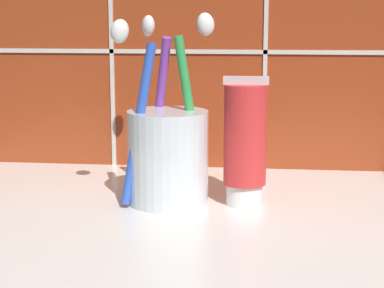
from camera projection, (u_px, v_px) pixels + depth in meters
sink_counter at (243, 227)px, 59.49cm from camera, size 73.57×39.69×2.00cm
tile_wall_backsplash at (251, 8)px, 75.16cm from camera, size 83.57×1.72×42.30cm
toothbrush_cup at (167, 152)px, 62.94cm from camera, size 9.95×10.90×18.65cm
toothpaste_tube at (249, 143)px, 61.80cm from camera, size 4.35×4.14×12.61cm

